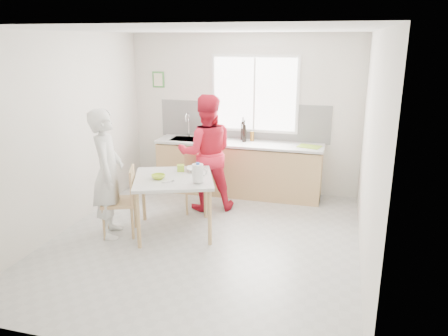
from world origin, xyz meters
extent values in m
plane|color=#B7B7B2|center=(0.00, 0.00, 0.00)|extent=(4.50, 4.50, 0.00)
plane|color=silver|center=(0.00, 2.25, 1.35)|extent=(4.00, 0.00, 4.00)
plane|color=silver|center=(0.00, -2.25, 1.35)|extent=(4.00, 0.00, 4.00)
plane|color=silver|center=(-2.00, 0.00, 1.35)|extent=(0.00, 4.50, 4.50)
plane|color=silver|center=(2.00, 0.00, 1.35)|extent=(0.00, 4.50, 4.50)
plane|color=white|center=(0.00, 0.00, 2.70)|extent=(4.50, 4.50, 0.00)
cube|color=white|center=(0.20, 2.23, 1.70)|extent=(1.50, 0.03, 1.30)
cube|color=white|center=(0.20, 2.21, 1.70)|extent=(1.40, 0.02, 1.20)
cube|color=white|center=(0.20, 2.21, 1.70)|extent=(0.03, 0.03, 1.20)
cube|color=white|center=(0.00, 2.24, 1.23)|extent=(3.00, 0.02, 0.65)
cube|color=#448D40|center=(-1.55, 2.23, 1.90)|extent=(0.22, 0.02, 0.28)
cube|color=beige|center=(-1.55, 2.22, 1.90)|extent=(0.16, 0.01, 0.22)
cube|color=tan|center=(0.00, 1.95, 0.43)|extent=(2.80, 0.60, 0.86)
cube|color=#3F3326|center=(0.00, 1.95, 0.05)|extent=(2.80, 0.54, 0.10)
cube|color=silver|center=(0.00, 1.95, 0.90)|extent=(2.84, 0.64, 0.04)
cube|color=#A5A5AA|center=(-0.95, 1.95, 0.91)|extent=(0.50, 0.40, 0.03)
cylinder|color=silver|center=(-0.95, 2.11, 1.10)|extent=(0.02, 0.02, 0.36)
torus|color=silver|center=(-0.95, 2.04, 1.28)|extent=(0.02, 0.18, 0.18)
cube|color=silver|center=(-0.48, 0.19, 0.78)|extent=(1.34, 1.34, 0.04)
cylinder|color=tan|center=(-0.74, -0.40, 0.37)|extent=(0.05, 0.05, 0.74)
cylinder|color=tan|center=(-1.07, 0.45, 0.37)|extent=(0.05, 0.05, 0.74)
cylinder|color=tan|center=(0.11, -0.07, 0.37)|extent=(0.05, 0.05, 0.74)
cylinder|color=tan|center=(-0.22, 0.78, 0.37)|extent=(0.05, 0.05, 0.74)
cube|color=tan|center=(-1.18, -0.09, 0.47)|extent=(0.56, 0.56, 0.04)
cube|color=tan|center=(-1.00, -0.01, 0.72)|extent=(0.18, 0.40, 0.46)
cylinder|color=tan|center=(-1.42, 0.02, 0.22)|extent=(0.04, 0.04, 0.45)
cylinder|color=tan|center=(-1.29, -0.33, 0.22)|extent=(0.04, 0.04, 0.45)
cylinder|color=tan|center=(-1.08, 0.16, 0.22)|extent=(0.04, 0.04, 0.45)
cylinder|color=tan|center=(-0.94, -0.19, 0.22)|extent=(0.04, 0.04, 0.45)
cube|color=tan|center=(-0.43, 1.01, 0.43)|extent=(0.52, 0.52, 0.04)
cube|color=tan|center=(-0.49, 1.18, 0.66)|extent=(0.37, 0.17, 0.42)
cylinder|color=tan|center=(-0.53, 0.79, 0.21)|extent=(0.03, 0.03, 0.41)
cylinder|color=tan|center=(-0.20, 0.91, 0.21)|extent=(0.03, 0.03, 0.41)
cylinder|color=tan|center=(-0.65, 1.11, 0.21)|extent=(0.03, 0.03, 0.41)
cylinder|color=tan|center=(-0.33, 1.24, 0.21)|extent=(0.03, 0.03, 0.41)
imported|color=silver|center=(-1.29, -0.13, 0.87)|extent=(0.62, 0.75, 1.75)
imported|color=red|center=(-0.33, 1.16, 0.90)|extent=(1.07, 0.96, 1.81)
imported|color=#B7DA32|center=(-0.65, 0.07, 0.83)|extent=(0.24, 0.24, 0.06)
imported|color=white|center=(-0.29, 0.53, 0.83)|extent=(0.31, 0.31, 0.06)
cylinder|color=white|center=(-0.08, 0.04, 0.93)|extent=(0.15, 0.15, 0.23)
cylinder|color=blue|center=(-0.08, 0.04, 1.06)|extent=(0.05, 0.05, 0.03)
torus|color=white|center=(-0.01, 0.04, 0.95)|extent=(0.11, 0.06, 0.11)
cube|color=#99C52D|center=(-0.49, 0.48, 0.84)|extent=(0.13, 0.13, 0.09)
cylinder|color=#A5A5AA|center=(-0.48, -0.05, 0.81)|extent=(0.13, 0.11, 0.01)
cube|color=#93C32D|center=(1.18, 1.92, 0.93)|extent=(0.40, 0.33, 0.01)
cylinder|color=black|center=(0.03, 2.13, 1.08)|extent=(0.07, 0.07, 0.32)
cylinder|color=black|center=(0.08, 2.00, 1.07)|extent=(0.07, 0.07, 0.30)
cylinder|color=#986721|center=(0.20, 2.09, 1.00)|extent=(0.06, 0.06, 0.16)
imported|color=#999999|center=(-0.69, 2.08, 1.02)|extent=(0.11, 0.11, 0.21)
camera|label=1|loc=(1.67, -5.05, 2.60)|focal=35.00mm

